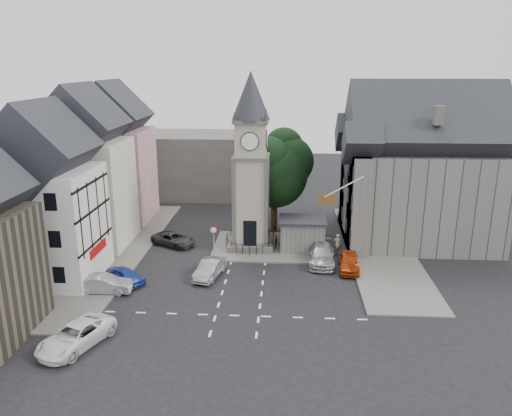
# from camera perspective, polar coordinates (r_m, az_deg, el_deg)

# --- Properties ---
(ground) EXTENTS (120.00, 120.00, 0.00)m
(ground) POSITION_cam_1_polar(r_m,az_deg,el_deg) (40.28, -1.38, -8.49)
(ground) COLOR black
(ground) RESTS_ON ground
(pavement_west) EXTENTS (6.00, 30.00, 0.14)m
(pavement_west) POSITION_cam_1_polar(r_m,az_deg,el_deg) (48.29, -15.74, -4.73)
(pavement_west) COLOR #595651
(pavement_west) RESTS_ON ground
(pavement_east) EXTENTS (6.00, 26.00, 0.14)m
(pavement_east) POSITION_cam_1_polar(r_m,az_deg,el_deg) (48.29, 13.85, -4.58)
(pavement_east) COLOR #595651
(pavement_east) RESTS_ON ground
(central_island) EXTENTS (10.00, 8.00, 0.16)m
(central_island) POSITION_cam_1_polar(r_m,az_deg,el_deg) (47.53, 1.26, -4.42)
(central_island) COLOR #595651
(central_island) RESTS_ON ground
(road_markings) EXTENTS (20.00, 8.00, 0.01)m
(road_markings) POSITION_cam_1_polar(r_m,az_deg,el_deg) (35.38, -2.17, -12.19)
(road_markings) COLOR silver
(road_markings) RESTS_ON ground
(clock_tower) EXTENTS (4.86, 4.86, 16.25)m
(clock_tower) POSITION_cam_1_polar(r_m,az_deg,el_deg) (45.40, -0.57, 5.16)
(clock_tower) COLOR #4C4944
(clock_tower) RESTS_ON ground
(stone_shelter) EXTENTS (4.30, 3.30, 3.08)m
(stone_shelter) POSITION_cam_1_polar(r_m,az_deg,el_deg) (46.55, 5.32, -3.02)
(stone_shelter) COLOR #65615D
(stone_shelter) RESTS_ON ground
(town_tree) EXTENTS (7.20, 7.20, 10.80)m
(town_tree) POSITION_cam_1_polar(r_m,az_deg,el_deg) (50.43, 2.12, 4.94)
(town_tree) COLOR black
(town_tree) RESTS_ON ground
(warning_sign_post) EXTENTS (0.70, 0.19, 2.85)m
(warning_sign_post) POSITION_cam_1_polar(r_m,az_deg,el_deg) (44.89, -4.87, -3.10)
(warning_sign_post) COLOR black
(warning_sign_post) RESTS_ON ground
(terrace_pink) EXTENTS (8.10, 7.60, 12.80)m
(terrace_pink) POSITION_cam_1_polar(r_m,az_deg,el_deg) (56.64, -15.86, 5.18)
(terrace_pink) COLOR #B47C84
(terrace_pink) RESTS_ON ground
(terrace_cream) EXTENTS (8.10, 7.60, 12.80)m
(terrace_cream) POSITION_cam_1_polar(r_m,az_deg,el_deg) (49.33, -18.86, 3.35)
(terrace_cream) COLOR beige
(terrace_cream) RESTS_ON ground
(terrace_tudor) EXTENTS (8.10, 7.60, 12.00)m
(terrace_tudor) POSITION_cam_1_polar(r_m,az_deg,el_deg) (42.36, -22.82, 0.37)
(terrace_tudor) COLOR silver
(terrace_tudor) RESTS_ON ground
(backdrop_west) EXTENTS (20.00, 10.00, 8.00)m
(backdrop_west) POSITION_cam_1_polar(r_m,az_deg,el_deg) (67.46, -9.56, 5.03)
(backdrop_west) COLOR #4C4944
(backdrop_west) RESTS_ON ground
(east_building) EXTENTS (14.40, 11.40, 12.60)m
(east_building) POSITION_cam_1_polar(r_m,az_deg,el_deg) (50.14, 17.79, 3.27)
(east_building) COLOR #65615D
(east_building) RESTS_ON ground
(east_boundary_wall) EXTENTS (0.40, 16.00, 0.90)m
(east_boundary_wall) POSITION_cam_1_polar(r_m,az_deg,el_deg) (49.60, 10.30, -3.34)
(east_boundary_wall) COLOR #65615D
(east_boundary_wall) RESTS_ON ground
(flagpole) EXTENTS (3.68, 0.10, 2.74)m
(flagpole) POSITION_cam_1_polar(r_m,az_deg,el_deg) (41.89, 10.01, 2.40)
(flagpole) COLOR white
(flagpole) RESTS_ON ground
(car_west_blue) EXTENTS (3.84, 3.20, 1.24)m
(car_west_blue) POSITION_cam_1_polar(r_m,az_deg,el_deg) (41.24, -14.70, -7.50)
(car_west_blue) COLOR navy
(car_west_blue) RESTS_ON ground
(car_west_silver) EXTENTS (4.30, 1.72, 1.39)m
(car_west_silver) POSITION_cam_1_polar(r_m,az_deg,el_deg) (40.00, -16.96, -8.32)
(car_west_silver) COLOR #9B9DA2
(car_west_silver) RESTS_ON ground
(car_west_grey) EXTENTS (4.87, 3.90, 1.23)m
(car_west_grey) POSITION_cam_1_polar(r_m,az_deg,el_deg) (48.52, -9.43, -3.53)
(car_west_grey) COLOR #2C2D2F
(car_west_grey) RESTS_ON ground
(car_island_silver) EXTENTS (2.38, 4.48, 1.40)m
(car_island_silver) POSITION_cam_1_polar(r_m,az_deg,el_deg) (41.15, -5.31, -6.93)
(car_island_silver) COLOR #93959B
(car_island_silver) RESTS_ON ground
(car_island_east) EXTENTS (2.41, 5.39, 1.54)m
(car_island_east) POSITION_cam_1_polar(r_m,az_deg,el_deg) (44.07, 7.54, -5.30)
(car_island_east) COLOR #9EA0A6
(car_island_east) RESTS_ON ground
(car_east_red) EXTENTS (2.03, 4.34, 1.44)m
(car_east_red) POSITION_cam_1_polar(r_m,az_deg,el_deg) (42.94, 10.58, -6.11)
(car_east_red) COLOR #9E2E08
(car_east_red) RESTS_ON ground
(van_sw_white) EXTENTS (4.18, 5.77, 1.46)m
(van_sw_white) POSITION_cam_1_polar(r_m,az_deg,el_deg) (33.50, -19.89, -13.58)
(van_sw_white) COLOR white
(van_sw_white) RESTS_ON ground
(pedestrian) EXTENTS (0.76, 0.56, 1.90)m
(pedestrian) POSITION_cam_1_polar(r_m,az_deg,el_deg) (46.30, 9.29, -4.06)
(pedestrian) COLOR beige
(pedestrian) RESTS_ON ground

